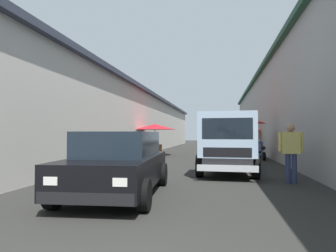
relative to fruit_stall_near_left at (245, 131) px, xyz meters
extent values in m
plane|color=#282826|center=(-6.32, 2.91, -1.63)|extent=(90.00, 90.00, 0.00)
cube|color=beige|center=(-4.07, 10.34, 0.50)|extent=(49.50, 7.00, 4.25)
cube|color=#383D4C|center=(-4.07, 10.34, 2.74)|extent=(49.80, 7.50, 0.24)
cube|color=gray|center=(-4.07, -4.51, 1.15)|extent=(49.50, 7.00, 5.57)
cube|color=#284C38|center=(-4.07, -4.51, 4.06)|extent=(49.80, 7.50, 0.24)
cylinder|color=#9E9EA3|center=(0.00, 0.02, -0.63)|extent=(0.06, 0.06, 2.01)
cone|color=red|center=(0.00, 0.02, 0.16)|extent=(2.66, 2.66, 0.44)
sphere|color=#9E9EA3|center=(0.00, 0.02, 0.42)|extent=(0.07, 0.07, 0.07)
cube|color=brown|center=(-0.04, -0.17, -1.27)|extent=(0.78, 0.69, 0.71)
sphere|color=orange|center=(-0.17, -0.22, -0.87)|extent=(0.09, 0.09, 0.09)
sphere|color=orange|center=(0.05, -0.17, -0.87)|extent=(0.09, 0.09, 0.09)
sphere|color=orange|center=(0.16, -0.24, -0.82)|extent=(0.09, 0.09, 0.09)
sphere|color=orange|center=(0.11, -0.23, -0.87)|extent=(0.09, 0.09, 0.09)
sphere|color=orange|center=(0.12, -0.36, -0.87)|extent=(0.09, 0.09, 0.09)
sphere|color=orange|center=(0.20, -0.38, -0.87)|extent=(0.09, 0.09, 0.09)
cylinder|color=#9E9EA3|center=(-5.97, 0.62, -0.47)|extent=(0.06, 0.06, 2.32)
cone|color=red|center=(-5.97, 0.62, 0.50)|extent=(2.28, 2.28, 0.38)
sphere|color=#9E9EA3|center=(-5.97, 0.62, 0.73)|extent=(0.07, 0.07, 0.07)
cube|color=brown|center=(-6.10, 0.85, -1.27)|extent=(0.83, 0.58, 0.72)
sphere|color=orange|center=(-6.14, 0.85, -0.87)|extent=(0.09, 0.09, 0.09)
sphere|color=orange|center=(-6.13, 0.71, -0.87)|extent=(0.09, 0.09, 0.09)
sphere|color=orange|center=(-5.83, 1.03, -0.87)|extent=(0.09, 0.09, 0.09)
sphere|color=orange|center=(-5.87, 0.76, -0.87)|extent=(0.09, 0.09, 0.09)
cylinder|color=#9E9EA3|center=(-3.48, 5.89, -0.62)|extent=(0.06, 0.06, 2.02)
cone|color=red|center=(-3.48, 5.89, 0.22)|extent=(2.71, 2.71, 0.34)
sphere|color=#9E9EA3|center=(-3.48, 5.89, 0.43)|extent=(0.07, 0.07, 0.07)
cube|color=olive|center=(-3.30, 5.91, -1.28)|extent=(0.90, 0.70, 0.70)
sphere|color=orange|center=(-3.07, 5.95, -0.88)|extent=(0.09, 0.09, 0.09)
sphere|color=orange|center=(-3.52, 6.08, -0.88)|extent=(0.09, 0.09, 0.09)
sphere|color=orange|center=(-3.30, 6.08, -0.88)|extent=(0.09, 0.09, 0.09)
cube|color=black|center=(-14.99, 4.11, -1.06)|extent=(4.02, 2.00, 0.64)
cube|color=#19232D|center=(-14.84, 4.12, -0.46)|extent=(2.44, 1.68, 0.56)
cube|color=black|center=(-16.89, 3.97, -1.28)|extent=(0.22, 1.65, 0.20)
cube|color=silver|center=(-16.87, 3.38, -1.00)|extent=(0.08, 0.24, 0.14)
cube|color=silver|center=(-16.96, 4.55, -1.00)|extent=(0.08, 0.24, 0.14)
cylinder|color=black|center=(-16.25, 3.15, -1.33)|extent=(0.61, 0.24, 0.60)
cylinder|color=black|center=(-16.37, 4.87, -1.33)|extent=(0.61, 0.24, 0.60)
cylinder|color=black|center=(-13.60, 3.35, -1.33)|extent=(0.61, 0.24, 0.60)
cylinder|color=black|center=(-13.73, 5.06, -1.33)|extent=(0.61, 0.24, 0.60)
cube|color=black|center=(-10.32, 1.53, -1.13)|extent=(4.84, 1.61, 0.36)
cube|color=#ADC6E0|center=(-11.95, 1.58, -0.25)|extent=(1.59, 1.79, 1.40)
cube|color=#19232D|center=(-12.69, 1.60, -0.08)|extent=(0.10, 1.47, 0.63)
cube|color=#19232D|center=(-11.95, 1.58, -0.08)|extent=(1.09, 1.80, 0.45)
cube|color=black|center=(-12.70, 1.60, -0.77)|extent=(0.10, 1.40, 0.28)
cube|color=silver|center=(-12.78, 1.60, -1.23)|extent=(0.17, 1.75, 0.18)
cube|color=gray|center=(-9.53, 0.69, -0.70)|extent=(3.16, 0.15, 0.50)
cube|color=gray|center=(-9.48, 2.33, -0.70)|extent=(3.16, 0.15, 0.50)
cube|color=gray|center=(-7.95, 1.46, -0.70)|extent=(0.11, 1.65, 0.50)
cylinder|color=black|center=(-11.98, 0.70, -1.27)|extent=(0.73, 0.24, 0.72)
cylinder|color=black|center=(-11.93, 2.45, -1.27)|extent=(0.73, 0.24, 0.72)
cylinder|color=black|center=(-8.91, 0.62, -1.27)|extent=(0.73, 0.24, 0.72)
cylinder|color=black|center=(-8.86, 2.37, -1.27)|extent=(0.73, 0.24, 0.72)
cylinder|color=navy|center=(-12.63, -0.27, -1.21)|extent=(0.14, 0.14, 0.83)
cylinder|color=navy|center=(-12.62, -0.10, -1.21)|extent=(0.14, 0.14, 0.83)
cube|color=#D8C666|center=(-12.62, -0.19, -0.49)|extent=(0.23, 0.50, 0.62)
sphere|color=#A57A5B|center=(-12.62, -0.19, -0.06)|extent=(0.23, 0.23, 0.23)
cylinder|color=#D8C666|center=(-12.64, -0.48, -0.45)|extent=(0.08, 0.08, 0.56)
cylinder|color=#D8C666|center=(-12.60, 0.11, -0.45)|extent=(0.08, 0.08, 0.56)
cylinder|color=black|center=(-4.30, -0.43, -1.41)|extent=(0.44, 0.11, 0.44)
cylinder|color=black|center=(-5.55, -0.48, -1.41)|extent=(0.44, 0.13, 0.44)
cube|color=#3359A5|center=(-4.98, -0.46, -1.36)|extent=(0.91, 0.32, 0.08)
ellipsoid|color=black|center=(-5.28, -0.47, -0.99)|extent=(0.57, 0.28, 0.20)
cube|color=#3359A5|center=(-4.35, -0.43, -0.96)|extent=(0.15, 0.33, 0.56)
cylinder|color=silver|center=(-4.42, -0.43, -0.86)|extent=(0.28, 0.07, 0.68)
cylinder|color=black|center=(-4.50, -0.44, -0.51)|extent=(0.55, 0.06, 0.04)
cylinder|color=red|center=(-10.12, 5.91, -1.21)|extent=(0.30, 0.30, 0.03)
cylinder|color=red|center=(-10.01, 5.91, -1.42)|extent=(0.04, 0.04, 0.42)
cylinder|color=red|center=(-10.12, 6.02, -1.42)|extent=(0.04, 0.04, 0.42)
cylinder|color=red|center=(-10.23, 5.91, -1.42)|extent=(0.04, 0.04, 0.42)
cylinder|color=red|center=(-10.12, 5.80, -1.42)|extent=(0.04, 0.04, 0.42)
camera|label=1|loc=(-21.25, 1.81, -0.22)|focal=30.51mm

